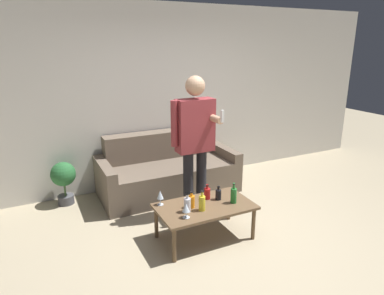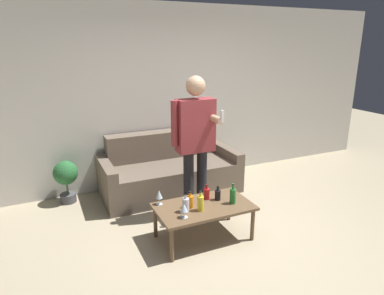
% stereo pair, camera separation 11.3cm
% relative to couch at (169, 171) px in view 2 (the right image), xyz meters
% --- Properties ---
extents(ground_plane, '(16.00, 16.00, 0.00)m').
position_rel_couch_xyz_m(ground_plane, '(0.12, -1.82, -0.31)').
color(ground_plane, tan).
extents(wall_back, '(8.00, 0.06, 2.70)m').
position_rel_couch_xyz_m(wall_back, '(0.12, 0.45, 1.04)').
color(wall_back, silver).
rests_on(wall_back, ground_plane).
extents(couch, '(1.98, 0.91, 0.86)m').
position_rel_couch_xyz_m(couch, '(0.00, 0.00, 0.00)').
color(couch, '#6B5B4C').
rests_on(couch, ground_plane).
extents(coffee_table, '(1.07, 0.61, 0.41)m').
position_rel_couch_xyz_m(coffee_table, '(-0.12, -1.40, 0.06)').
color(coffee_table, brown).
rests_on(coffee_table, ground_plane).
extents(bottle_orange, '(0.07, 0.07, 0.19)m').
position_rel_couch_xyz_m(bottle_orange, '(-0.27, -1.37, 0.17)').
color(bottle_orange, orange).
rests_on(bottle_orange, coffee_table).
extents(bottle_green, '(0.07, 0.07, 0.18)m').
position_rel_couch_xyz_m(bottle_green, '(-0.02, -1.26, 0.17)').
color(bottle_green, '#B21E1E').
rests_on(bottle_green, coffee_table).
extents(bottle_dark, '(0.07, 0.07, 0.16)m').
position_rel_couch_xyz_m(bottle_dark, '(0.09, -1.33, 0.16)').
color(bottle_dark, black).
rests_on(bottle_dark, coffee_table).
extents(bottle_yellow, '(0.07, 0.07, 0.21)m').
position_rel_couch_xyz_m(bottle_yellow, '(-0.36, -1.44, 0.18)').
color(bottle_yellow, silver).
rests_on(bottle_yellow, coffee_table).
extents(bottle_red, '(0.07, 0.07, 0.24)m').
position_rel_couch_xyz_m(bottle_red, '(0.20, -1.48, 0.19)').
color(bottle_red, '#23752D').
rests_on(bottle_red, coffee_table).
extents(bottle_clear, '(0.07, 0.07, 0.23)m').
position_rel_couch_xyz_m(bottle_clear, '(-0.20, -1.49, 0.19)').
color(bottle_clear, yellow).
rests_on(bottle_clear, coffee_table).
extents(wine_glass_near, '(0.08, 0.08, 0.16)m').
position_rel_couch_xyz_m(wine_glass_near, '(-0.42, -1.56, 0.21)').
color(wine_glass_near, silver).
rests_on(wine_glass_near, coffee_table).
extents(wine_glass_far, '(0.07, 0.07, 0.17)m').
position_rel_couch_xyz_m(wine_glass_far, '(-0.55, -1.17, 0.22)').
color(wine_glass_far, silver).
rests_on(wine_glass_far, coffee_table).
extents(person_standing_front, '(0.54, 0.46, 1.77)m').
position_rel_couch_xyz_m(person_standing_front, '(0.04, -0.83, 0.73)').
color(person_standing_front, '#232328').
rests_on(person_standing_front, ground_plane).
extents(potted_plant, '(0.33, 0.33, 0.60)m').
position_rel_couch_xyz_m(potted_plant, '(-1.42, 0.22, 0.07)').
color(potted_plant, '#4C4C51').
rests_on(potted_plant, ground_plane).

